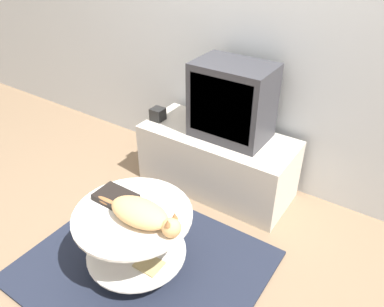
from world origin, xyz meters
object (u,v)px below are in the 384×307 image
Objects in this scene: speaker at (158,114)px; dvd_box at (116,197)px; tv at (232,101)px; cat at (142,214)px.

speaker reaches higher than dvd_box.
dvd_box is (-0.21, -1.00, -0.29)m from tv.
tv is at bearing 10.12° from speaker.
tv reaches higher than speaker.
speaker is at bearing -169.88° from tv.
tv is 1.07m from dvd_box.
dvd_box is 0.26m from cat.
speaker is 1.15m from cat.
tv is 0.93× the size of cat.
tv is 1.09m from cat.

